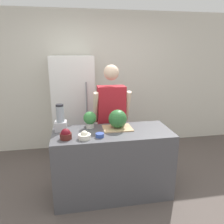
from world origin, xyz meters
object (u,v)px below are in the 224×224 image
object	(u,v)px
person	(111,120)
bowl_small_blue	(100,135)
bowl_cherries	(66,135)
potted_plant	(90,119)
watermelon	(118,119)
blender	(61,120)
refrigerator	(74,107)
bowl_cream	(85,136)

from	to	relation	value
person	bowl_small_blue	size ratio (longest dim) A/B	16.54
bowl_cherries	potted_plant	bearing A→B (deg)	47.26
bowl_small_blue	potted_plant	bearing A→B (deg)	104.04
watermelon	blender	size ratio (longest dim) A/B	0.70
refrigerator	person	world-z (taller)	refrigerator
bowl_cherries	potted_plant	size ratio (longest dim) A/B	0.62
bowl_cream	potted_plant	distance (m)	0.39
bowl_cream	potted_plant	size ratio (longest dim) A/B	0.67
refrigerator	blender	bearing A→B (deg)	-98.83
bowl_cream	blender	distance (m)	0.45
refrigerator	person	xyz separation A→B (m)	(0.55, -0.77, -0.03)
person	watermelon	bearing A→B (deg)	-88.73
blender	potted_plant	world-z (taller)	blender
bowl_cherries	bowl_small_blue	bearing A→B (deg)	-1.59
bowl_cream	person	bearing A→B (deg)	57.36
bowl_cherries	blender	world-z (taller)	blender
potted_plant	bowl_cherries	bearing A→B (deg)	-132.74
refrigerator	bowl_cream	xyz separation A→B (m)	(0.11, -1.46, 0.03)
person	bowl_small_blue	world-z (taller)	person
watermelon	bowl_small_blue	xyz separation A→B (m)	(-0.27, -0.25, -0.11)
potted_plant	person	bearing A→B (deg)	42.97
refrigerator	potted_plant	xyz separation A→B (m)	(0.20, -1.09, 0.11)
watermelon	potted_plant	xyz separation A→B (m)	(-0.36, 0.10, -0.01)
watermelon	bowl_cream	xyz separation A→B (m)	(-0.45, -0.27, -0.10)
bowl_small_blue	potted_plant	xyz separation A→B (m)	(-0.09, 0.35, 0.10)
bowl_small_blue	blender	xyz separation A→B (m)	(-0.46, 0.31, 0.12)
bowl_cherries	potted_plant	world-z (taller)	potted_plant
person	bowl_small_blue	distance (m)	0.72
person	bowl_small_blue	bearing A→B (deg)	-111.21
watermelon	bowl_cream	world-z (taller)	watermelon
refrigerator	blender	size ratio (longest dim) A/B	5.20
refrigerator	watermelon	xyz separation A→B (m)	(0.56, -1.19, 0.13)
bowl_cherries	bowl_cream	world-z (taller)	bowl_cherries
potted_plant	blender	bearing A→B (deg)	-174.79
bowl_cream	blender	size ratio (longest dim) A/B	0.43
person	bowl_cream	xyz separation A→B (m)	(-0.44, -0.69, 0.06)
bowl_cream	watermelon	bearing A→B (deg)	31.03
refrigerator	bowl_cherries	distance (m)	1.44
person	potted_plant	xyz separation A→B (m)	(-0.35, -0.32, 0.14)
blender	potted_plant	xyz separation A→B (m)	(0.38, 0.03, -0.02)
person	bowl_cream	distance (m)	0.82
refrigerator	blender	distance (m)	1.15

